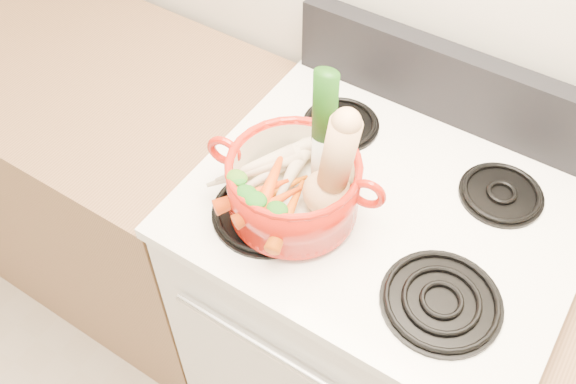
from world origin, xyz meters
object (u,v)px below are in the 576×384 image
Objects in this scene: stove_body at (365,317)px; leek at (324,132)px; squash at (335,168)px; dutch_oven at (294,186)px.

leek is at bearing -150.26° from stove_body.
stove_body is 0.70m from leek.
squash is at bearing -49.37° from leek.
squash reaches higher than stove_body.
leek is at bearing 54.51° from dutch_oven.
leek reaches higher than stove_body.
stove_body is 3.59× the size of dutch_oven.
dutch_oven is at bearing -168.18° from squash.
stove_body is at bearing 20.32° from leek.
dutch_oven reaches higher than stove_body.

